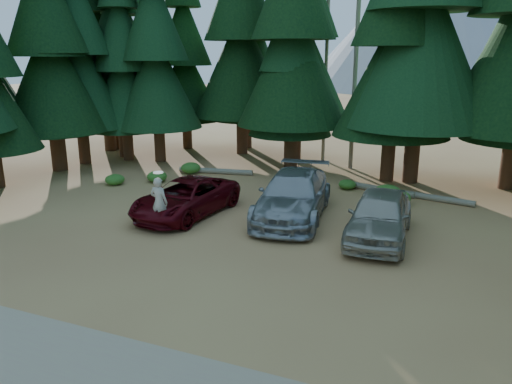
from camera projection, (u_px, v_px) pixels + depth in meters
ground at (226, 262)px, 15.55m from camera, size 160.00×160.00×0.00m
forest_belt_north at (338, 165)px, 28.91m from camera, size 36.00×7.00×22.00m
snag_front at (356, 58)px, 26.55m from camera, size 0.24×0.24×12.00m
snag_back at (326, 76)px, 28.89m from camera, size 0.20×0.20×10.00m
mountain_peak at (421, 16)px, 91.62m from camera, size 48.00×50.00×28.00m
red_pickup at (186, 198)px, 19.89m from camera, size 2.90×5.39×1.44m
silver_minivan_center at (293, 196)px, 19.56m from camera, size 3.30×6.40×1.78m
silver_minivan_right at (380, 215)px, 17.29m from camera, size 2.24×5.08×1.70m
frisbee_player at (159, 202)px, 17.98m from camera, size 0.69×0.46×2.04m
log_left at (216, 171)px, 26.85m from camera, size 4.04×0.98×0.29m
log_mid at (377, 189)px, 23.33m from camera, size 3.55×1.30×0.30m
log_right at (423, 196)px, 22.16m from camera, size 4.36×1.19×0.28m
shrub_far_left at (157, 177)px, 25.10m from camera, size 1.00×1.00×0.55m
shrub_left at (191, 168)px, 26.92m from camera, size 1.06×1.06×0.58m
shrub_center_left at (198, 189)px, 22.71m from camera, size 1.09×1.09×0.60m
shrub_center_right at (347, 184)px, 23.80m from camera, size 0.83×0.83×0.46m
shrub_right at (396, 197)px, 21.27m from camera, size 1.22×1.22×0.67m
shrub_far_right at (388, 192)px, 22.06m from camera, size 1.20×1.20×0.66m
shrub_edge_west at (115, 180)px, 24.57m from camera, size 0.95×0.95×0.52m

